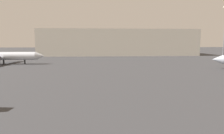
{
  "coord_description": "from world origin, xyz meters",
  "views": [
    {
      "loc": [
        -1.21,
        -7.45,
        8.43
      ],
      "look_at": [
        2.73,
        44.88,
        2.0
      ],
      "focal_mm": 33.48,
      "sensor_mm": 36.0,
      "label": 1
    }
  ],
  "objects": [
    {
      "name": "airplane_distant",
      "position": [
        -35.55,
        72.71,
        3.1
      ],
      "size": [
        29.91,
        22.36,
        9.28
      ],
      "rotation": [
        0.0,
        0.0,
        -0.06
      ],
      "color": "silver",
      "rests_on": "ground_plane"
    },
    {
      "name": "terminal_building",
      "position": [
        12.29,
        123.4,
        7.84
      ],
      "size": [
        94.31,
        24.99,
        15.68
      ],
      "primitive_type": "cube",
      "color": "beige",
      "rests_on": "ground_plane"
    }
  ]
}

